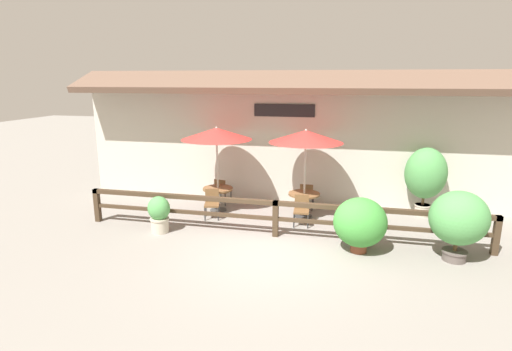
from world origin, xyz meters
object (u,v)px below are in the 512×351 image
Objects in this scene: chair_near_wallside at (222,190)px; chair_middle_streetside at (302,209)px; dining_table_middle at (304,198)px; potted_plant_corner_fern at (426,175)px; dining_table_near at (218,192)px; patio_umbrella_near at (217,134)px; potted_plant_broad_leaf at (459,220)px; potted_plant_small_flowering at (159,213)px; chair_near_streetside at (212,202)px; chair_middle_wallside at (307,195)px; potted_plant_entrance_palm at (360,223)px; patio_umbrella_middle at (306,137)px.

chair_near_wallside is 1.00× the size of chair_middle_streetside.
dining_table_middle is (2.72, -0.66, 0.11)m from chair_near_wallside.
dining_table_middle is at bearing -166.13° from potted_plant_corner_fern.
chair_middle_streetside is (2.64, -0.68, -0.11)m from dining_table_near.
patio_umbrella_near is 1.81m from dining_table_near.
potted_plant_corner_fern is (-0.19, 3.01, 0.30)m from potted_plant_broad_leaf.
chair_near_streetside is at bearing 54.37° from potted_plant_small_flowering.
dining_table_near is at bearing 161.70° from chair_middle_streetside.
dining_table_middle is (2.61, 0.66, 0.11)m from chair_near_streetside.
dining_table_middle is at bearing 179.05° from chair_near_wallside.
dining_table_near is at bearing 15.39° from chair_middle_wallside.
potted_plant_corner_fern is at bearing 57.75° from potted_plant_entrance_palm.
potted_plant_broad_leaf is (3.60, -2.17, -1.42)m from patio_umbrella_middle.
potted_plant_small_flowering is (-3.61, -2.73, 0.05)m from chair_middle_wallside.
potted_plant_entrance_palm reaches higher than potted_plant_small_flowering.
potted_plant_broad_leaf reaches higher than chair_near_wallside.
potted_plant_small_flowering is at bearing -163.12° from chair_middle_streetside.
chair_middle_streetside is at bearing 20.67° from potted_plant_small_flowering.
dining_table_middle is at bearing 104.04° from patio_umbrella_middle.
potted_plant_entrance_palm reaches higher than chair_near_wallside.
dining_table_middle is at bearing 86.61° from chair_middle_streetside.
potted_plant_small_flowering is at bearing 37.97° from chair_middle_wallside.
chair_middle_wallside is 0.41× the size of potted_plant_corner_fern.
potted_plant_corner_fern reaches higher than chair_middle_wallside.
patio_umbrella_near is 2.93m from potted_plant_small_flowering.
chair_near_wallside is at bearing 146.31° from potted_plant_entrance_palm.
dining_table_near is 6.61m from potted_plant_broad_leaf.
chair_near_wallside is 2.80m from dining_table_middle.
chair_middle_wallside reaches higher than dining_table_middle.
potted_plant_corner_fern is (1.90, 3.01, 0.55)m from potted_plant_entrance_palm.
patio_umbrella_near is 3.34m from chair_middle_wallside.
potted_plant_broad_leaf is 1.64× the size of potted_plant_small_flowering.
dining_table_middle is 0.57× the size of potted_plant_broad_leaf.
chair_middle_wallside reaches higher than dining_table_near.
chair_near_streetside is 6.41m from potted_plant_broad_leaf.
patio_umbrella_middle is at bearing 29.59° from potted_plant_small_flowering.
chair_middle_streetside is 2.13m from potted_plant_entrance_palm.
chair_near_wallside is 1.00× the size of chair_middle_wallside.
potted_plant_broad_leaf is at bearing -19.16° from patio_umbrella_near.
chair_near_streetside is at bearing 166.36° from potted_plant_broad_leaf.
potted_plant_entrance_palm is at bearing -54.96° from patio_umbrella_middle.
patio_umbrella_near is at bearing 15.39° from chair_middle_wallside.
patio_umbrella_near is 2.82× the size of dining_table_middle.
potted_plant_broad_leaf is (3.60, -2.17, 0.39)m from dining_table_middle.
chair_near_wallside is at bearing -178.29° from potted_plant_corner_fern.
patio_umbrella_near is 6.21m from potted_plant_corner_fern.
potted_plant_entrance_palm is (1.52, -2.16, -1.67)m from patio_umbrella_middle.
potted_plant_small_flowering is (-3.60, -2.04, -0.06)m from dining_table_middle.
dining_table_middle is 0.70× the size of potted_plant_entrance_palm.
patio_umbrella_near is at bearing 77.87° from chair_near_streetside.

